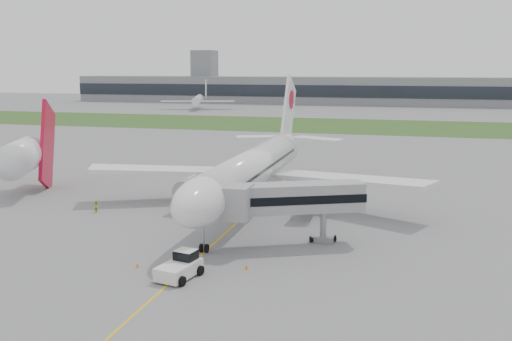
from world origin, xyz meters
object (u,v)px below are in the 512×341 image
(ground_crew_near, at_px, (190,255))
(pushback_tug, at_px, (181,266))
(airliner, at_px, (254,167))
(jet_bridge, at_px, (290,199))
(neighbor_aircraft, at_px, (25,156))

(ground_crew_near, bearing_deg, pushback_tug, 88.09)
(airliner, distance_m, jet_bridge, 17.36)
(airliner, relative_size, neighbor_aircraft, 2.95)
(neighbor_aircraft, bearing_deg, pushback_tug, -58.24)
(pushback_tug, xyz_separation_m, ground_crew_near, (-0.63, 3.89, -0.29))
(ground_crew_near, height_order, neighbor_aircraft, neighbor_aircraft)
(pushback_tug, relative_size, ground_crew_near, 3.20)
(airliner, height_order, ground_crew_near, airliner)
(pushback_tug, relative_size, neighbor_aircraft, 0.27)
(jet_bridge, distance_m, neighbor_aircraft, 46.22)
(jet_bridge, xyz_separation_m, neighbor_aircraft, (-43.78, 14.79, 0.72))
(pushback_tug, xyz_separation_m, jet_bridge, (7.71, 11.74, 4.10))
(airliner, height_order, neighbor_aircraft, airliner)
(airliner, height_order, jet_bridge, airliner)
(pushback_tug, height_order, ground_crew_near, pushback_tug)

